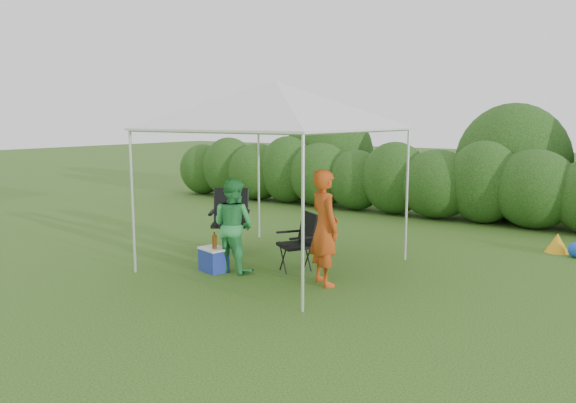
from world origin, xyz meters
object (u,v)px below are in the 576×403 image
Objects in this scene: man at (324,227)px; woman at (233,225)px; chair_left at (230,216)px; canopy at (275,106)px; chair_right at (301,238)px; cooler at (214,259)px.

man is 1.48m from woman.
chair_left is at bearing 13.70° from man.
canopy reaches higher than woman.
canopy is 2.02m from chair_right.
chair_right is at bearing 52.21° from cooler.
chair_left is 2.56m from man.
man is (2.41, -0.83, 0.20)m from chair_left.
chair_left is 0.67× the size of man.
man is at bearing -173.45° from woman.
chair_left is at bearing -161.29° from chair_right.
man is 3.24× the size of cooler.
woman reaches higher than chair_left.
cooler is (-0.24, -0.18, -0.52)m from woman.
chair_right is 0.85m from man.
canopy is 1.89m from woman.
man reaches higher than chair_left.
man is at bearing -19.76° from canopy.
canopy is at bearing -146.53° from chair_right.
chair_left is (-1.29, 0.42, -1.86)m from canopy.
canopy is at bearing -52.69° from chair_left.
cooler is at bearing 35.59° from woman.
woman is (-0.34, -0.61, -1.76)m from canopy.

